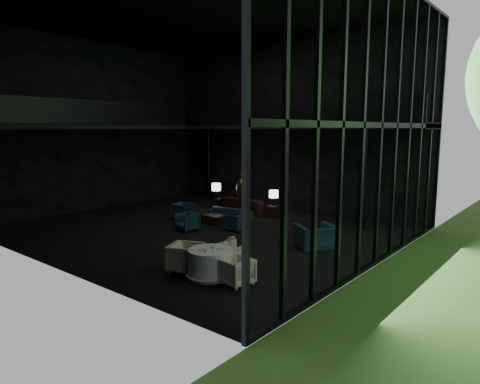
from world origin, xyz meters
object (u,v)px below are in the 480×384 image
Objects in this scene: side_table_left at (218,204)px; coffee_table at (215,219)px; table_lamp_right at (274,195)px; table_lamp_left at (216,188)px; console at (243,206)px; lounge_armchair_west at (183,210)px; lounge_armchair_south at (187,221)px; child at (232,243)px; dining_table at (211,265)px; window_armchair at (316,231)px; dining_chair_west at (186,254)px; dining_chair_north at (230,255)px; side_table_right at (272,212)px; sofa at (230,212)px; lounge_armchair_east at (235,222)px; bronze_urn at (243,188)px; dining_chair_east at (236,271)px.

side_table_left is 0.65× the size of coffee_table.
table_lamp_left is at bearing -175.30° from table_lamp_right.
lounge_armchair_west reaches higher than console.
lounge_armchair_south is 4.89m from child.
window_armchair is at bearing 79.07° from dining_table.
dining_chair_west is 1.31m from child.
side_table_right is at bearing -68.30° from dining_chair_north.
sofa is 1.27× the size of window_armchair.
dining_chair_north reaches higher than coffee_table.
child is (0.80, 1.01, 0.26)m from dining_chair_west.
dining_chair_north is (2.72, -3.53, 0.03)m from lounge_armchair_east.
table_lamp_left reaches higher than lounge_armchair_south.
side_table_left is at bearing -2.63° from lounge_armchair_west.
window_armchair reaches higher than sofa.
bronze_urn reaches higher than window_armchair.
lounge_armchair_west reaches higher than lounge_armchair_east.
sofa is (0.42, -1.40, -0.86)m from bronze_urn.
sofa is (2.02, -1.32, -0.73)m from table_lamp_left.
bronze_urn is 1.65× the size of dining_chair_north.
table_lamp_right is 0.91× the size of dining_chair_north.
lounge_armchair_west is (-1.11, -2.76, -0.78)m from bronze_urn.
dining_table is (5.87, -4.53, -0.08)m from lounge_armchair_west.
table_lamp_right reaches higher than lounge_armchair_west.
table_lamp_left is 9.64m from dining_table.
lounge_armchair_south is 6.12m from dining_chair_east.
table_lamp_left reaches higher than side_table_right.
bronze_urn is 4.13m from lounge_armchair_south.
lounge_armchair_east is 3.65m from window_armchair.
table_lamp_right reaches higher than lounge_armchair_east.
side_table_left is 0.71× the size of table_lamp_left.
dining_chair_east is 1.24× the size of child.
dining_chair_east reaches higher than sofa.
dining_chair_east is 1.72m from dining_chair_west.
bronze_urn is 9.26m from dining_chair_east.
window_armchair is 3.39m from child.
bronze_urn reaches higher than dining_chair_west.
dining_chair_west is at bearing -52.94° from table_lamp_left.
sofa is at bearing -53.33° from dining_chair_north.
lounge_armchair_east is 0.95× the size of dining_chair_east.
dining_chair_north is at bearing 34.25° from lounge_armchair_east.
coffee_table is at bearing -48.95° from table_lamp_left.
coffee_table is (-1.47, 0.42, -0.16)m from lounge_armchair_east.
lounge_armchair_east reaches higher than console.
table_lamp_right is at bearing -5.83° from dining_chair_west.
child reaches higher than console.
console is 7.90m from dining_chair_north.
dining_chair_north is 0.37m from child.
side_table_left is at bearing -78.01° from window_armchair.
lounge_armchair_south is (2.07, -4.04, 0.10)m from side_table_left.
console is at bearing 106.44° from lounge_armchair_south.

